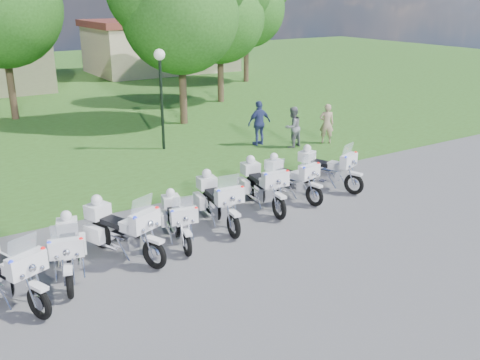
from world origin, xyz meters
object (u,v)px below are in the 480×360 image
motorcycle_3 (177,219)px  bystander_a (327,124)px  lamp_post (160,74)px  bystander_c (259,123)px  motorcycle_5 (262,184)px  motorcycle_4 (218,200)px  motorcycle_1 (68,249)px  motorcycle_0 (6,271)px  bystander_b (292,127)px  motorcycle_2 (121,229)px  motorcycle_6 (291,177)px  motorcycle_7 (326,168)px

motorcycle_3 → bystander_a: bearing=-139.4°
lamp_post → bystander_c: size_ratio=2.15×
motorcycle_5 → motorcycle_4: bearing=19.8°
motorcycle_1 → motorcycle_3: (2.84, 0.33, -0.05)m
motorcycle_0 → bystander_b: (12.11, 6.24, 0.14)m
lamp_post → bystander_c: 4.49m
motorcycle_2 → lamp_post: 9.74m
motorcycle_0 → lamp_post: bearing=-151.9°
motorcycle_4 → motorcycle_1: bearing=16.3°
motorcycle_5 → bystander_c: bearing=-116.4°
motorcycle_2 → lamp_post: (4.83, 8.14, 2.32)m
motorcycle_3 → motorcycle_6: motorcycle_6 is taller
motorcycle_2 → motorcycle_6: bearing=167.4°
motorcycle_0 → bystander_b: 13.63m
motorcycle_1 → motorcycle_5: 6.08m
lamp_post → bystander_b: 5.71m
motorcycle_2 → motorcycle_4: bearing=166.4°
motorcycle_6 → bystander_c: size_ratio=1.24×
motorcycle_6 → lamp_post: (-1.00, 7.15, 2.38)m
motorcycle_4 → motorcycle_5: (1.74, 0.39, 0.01)m
bystander_b → bystander_c: size_ratio=0.90×
motorcycle_0 → bystander_c: (11.17, 7.28, 0.23)m
motorcycle_0 → motorcycle_6: 8.68m
motorcycle_4 → bystander_b: 8.27m
bystander_c → lamp_post: bearing=-23.8°
motorcycle_0 → motorcycle_5: (7.34, 1.52, -0.00)m
bystander_c → motorcycle_2: bearing=37.1°
lamp_post → bystander_a: (6.21, -2.84, -2.20)m
motorcycle_1 → motorcycle_5: size_ratio=0.91×
motorcycle_1 → motorcycle_5: bearing=-154.0°
bystander_a → motorcycle_3: bearing=63.5°
motorcycle_6 → bystander_b: (3.60, 4.56, 0.19)m
motorcycle_4 → lamp_post: size_ratio=0.61×
motorcycle_6 → bystander_a: bystander_a is taller
motorcycle_7 → bystander_a: bearing=-150.1°
motorcycle_4 → bystander_b: bearing=-135.1°
motorcycle_5 → motorcycle_2: bearing=17.4°
lamp_post → motorcycle_2: bearing=-120.7°
motorcycle_4 → bystander_a: bystander_a is taller
motorcycle_4 → bystander_c: 8.29m
motorcycle_5 → motorcycle_7: size_ratio=1.08×
motorcycle_1 → bystander_a: bearing=-140.1°
motorcycle_7 → bystander_a: 5.60m
motorcycle_0 → motorcycle_7: bearing=168.5°
motorcycle_1 → motorcycle_4: (4.24, 0.71, 0.04)m
motorcycle_3 → lamp_post: lamp_post is taller
bystander_a → bystander_b: (-1.61, 0.25, 0.00)m
motorcycle_1 → bystander_c: 11.97m
motorcycle_1 → motorcycle_3: size_ratio=1.06×
motorcycle_0 → motorcycle_3: 4.27m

